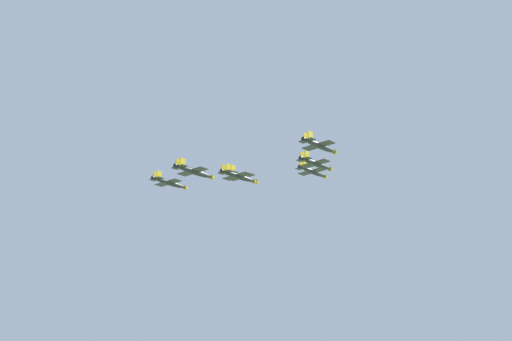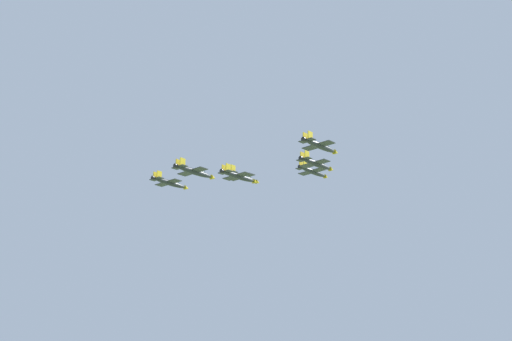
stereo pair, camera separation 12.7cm
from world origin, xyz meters
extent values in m
ellipsoid|color=#2D3338|center=(-29.60, -24.52, 101.88)|extent=(10.38, 10.69, 1.70)
cone|color=gold|center=(-34.70, -19.22, 101.88)|extent=(2.22, 2.22, 1.44)
ellipsoid|color=#334751|center=(-31.61, -22.42, 102.52)|extent=(2.49, 2.51, 0.99)
cube|color=#2D3338|center=(-29.14, -24.99, 101.79)|extent=(8.89, 8.72, 0.17)
cube|color=gold|center=(-32.20, -27.94, 101.83)|extent=(2.36, 2.42, 0.20)
cube|color=gold|center=(-26.08, -22.05, 101.83)|extent=(2.36, 2.42, 0.20)
cube|color=#2D3338|center=(-25.75, -28.51, 101.88)|extent=(4.70, 4.63, 0.17)
cube|color=gold|center=(-26.54, -28.91, 103.11)|extent=(1.47, 1.52, 2.45)
cube|color=gold|center=(-25.32, -27.73, 103.11)|extent=(1.47, 1.52, 2.45)
cylinder|color=black|center=(-24.76, -29.55, 101.88)|extent=(1.51, 1.50, 1.19)
ellipsoid|color=#2D3338|center=(-28.58, -48.02, 99.08)|extent=(10.70, 11.02, 1.75)
cone|color=gold|center=(-33.84, -42.56, 99.08)|extent=(2.29, 2.29, 1.49)
ellipsoid|color=#334751|center=(-30.65, -45.87, 99.74)|extent=(2.56, 2.59, 1.02)
cube|color=#2D3338|center=(-28.10, -48.51, 98.98)|extent=(9.16, 8.98, 0.17)
cube|color=gold|center=(-31.25, -51.55, 99.03)|extent=(2.43, 2.49, 0.21)
cube|color=gold|center=(-24.95, -45.48, 99.03)|extent=(2.43, 2.49, 0.21)
cube|color=#2D3338|center=(-24.61, -52.14, 99.08)|extent=(4.84, 4.78, 0.17)
cube|color=gold|center=(-25.43, -52.55, 100.34)|extent=(1.52, 1.56, 2.53)
cube|color=gold|center=(-24.17, -51.34, 100.34)|extent=(1.52, 1.56, 2.53)
cylinder|color=black|center=(-23.59, -53.20, 99.08)|extent=(1.56, 1.55, 1.22)
ellipsoid|color=#2D3338|center=(-6.23, -27.30, 96.66)|extent=(10.31, 11.17, 1.73)
cone|color=gold|center=(-11.26, -21.72, 96.66)|extent=(2.25, 2.27, 1.47)
ellipsoid|color=#334751|center=(-8.22, -25.10, 97.31)|extent=(2.51, 2.59, 1.01)
cube|color=#2D3338|center=(-5.78, -27.80, 96.56)|extent=(9.21, 8.73, 0.17)
cube|color=gold|center=(-9.00, -30.70, 96.61)|extent=(2.36, 2.51, 0.21)
cube|color=gold|center=(-2.56, -24.90, 96.61)|extent=(2.36, 2.51, 0.21)
cube|color=#2D3338|center=(-2.44, -31.50, 96.66)|extent=(4.85, 4.67, 0.17)
cube|color=gold|center=(-3.27, -31.88, 97.91)|extent=(1.46, 1.58, 2.50)
cube|color=gold|center=(-1.98, -30.72, 97.91)|extent=(1.46, 1.58, 2.50)
cylinder|color=black|center=(-1.46, -32.59, 96.66)|extent=(1.55, 1.53, 1.21)
ellipsoid|color=#2D3338|center=(-27.56, -71.53, 96.10)|extent=(10.57, 10.94, 1.73)
cone|color=gold|center=(-32.75, -66.10, 96.10)|extent=(2.26, 2.27, 1.47)
ellipsoid|color=#334751|center=(-29.61, -69.39, 96.75)|extent=(2.54, 2.57, 1.01)
cube|color=#2D3338|center=(-27.09, -72.02, 96.01)|extent=(9.09, 8.88, 0.17)
cube|color=gold|center=(-30.22, -75.01, 96.06)|extent=(2.40, 2.47, 0.21)
cube|color=gold|center=(-23.96, -69.02, 96.06)|extent=(2.40, 2.47, 0.21)
cube|color=#2D3338|center=(-23.64, -75.62, 96.10)|extent=(4.81, 4.73, 0.17)
cube|color=gold|center=(-24.46, -76.03, 97.36)|extent=(1.50, 1.55, 2.50)
cube|color=gold|center=(-23.20, -74.83, 97.36)|extent=(1.50, 1.55, 2.50)
cylinder|color=black|center=(-22.63, -76.68, 96.10)|extent=(1.54, 1.53, 1.21)
ellipsoid|color=#2D3338|center=(17.13, -30.08, 93.82)|extent=(10.28, 10.81, 1.70)
cone|color=gold|center=(12.09, -24.70, 93.82)|extent=(2.22, 2.23, 1.45)
ellipsoid|color=#334751|center=(15.14, -27.96, 94.45)|extent=(2.48, 2.53, 0.99)
cube|color=#2D3338|center=(17.58, -30.56, 93.72)|extent=(8.96, 8.66, 0.17)
cube|color=gold|center=(14.48, -33.47, 93.77)|extent=(2.34, 2.44, 0.20)
cube|color=gold|center=(20.68, -27.66, 93.77)|extent=(2.34, 2.44, 0.20)
cube|color=#2D3338|center=(20.93, -34.13, 93.82)|extent=(4.73, 4.62, 0.17)
cube|color=gold|center=(20.13, -34.52, 95.05)|extent=(1.46, 1.53, 2.46)
cube|color=gold|center=(21.37, -33.36, 95.05)|extent=(1.46, 1.53, 2.46)
cylinder|color=black|center=(21.91, -35.18, 93.82)|extent=(1.51, 1.50, 1.19)
ellipsoid|color=#2D3338|center=(-5.21, -50.80, 91.67)|extent=(10.06, 10.82, 1.68)
cone|color=gold|center=(-10.12, -45.41, 91.67)|extent=(2.19, 2.21, 1.43)
ellipsoid|color=#334751|center=(-7.15, -48.67, 92.31)|extent=(2.44, 2.51, 0.98)
cube|color=#2D3338|center=(-4.77, -51.29, 91.58)|extent=(8.93, 8.51, 0.17)
cube|color=gold|center=(-7.89, -54.12, 91.63)|extent=(2.30, 2.43, 0.20)
cube|color=gold|center=(-1.66, -48.46, 91.63)|extent=(2.30, 2.43, 0.20)
cube|color=#2D3338|center=(-1.51, -54.87, 91.67)|extent=(4.71, 4.54, 0.17)
cube|color=gold|center=(-2.31, -55.25, 92.89)|extent=(1.42, 1.54, 2.43)
cube|color=gold|center=(-1.07, -54.11, 92.89)|extent=(1.42, 1.54, 2.43)
cylinder|color=black|center=(-0.56, -55.93, 91.67)|extent=(1.50, 1.49, 1.18)
ellipsoid|color=#2D3338|center=(6.98, -63.95, 88.75)|extent=(10.22, 10.89, 1.70)
cone|color=gold|center=(1.98, -58.52, 88.75)|extent=(2.22, 2.23, 1.45)
ellipsoid|color=#334751|center=(5.00, -61.81, 89.39)|extent=(2.48, 2.53, 0.99)
cube|color=#2D3338|center=(7.43, -64.44, 88.65)|extent=(9.01, 8.63, 0.17)
cube|color=gold|center=(4.30, -67.32, 88.70)|extent=(2.33, 2.45, 0.20)
cube|color=gold|center=(10.56, -61.55, 88.70)|extent=(2.33, 2.45, 0.20)
cube|color=#2D3338|center=(10.75, -68.04, 88.75)|extent=(4.75, 4.61, 0.17)
cube|color=gold|center=(9.94, -68.42, 89.98)|extent=(1.45, 1.55, 2.46)
cube|color=gold|center=(11.19, -67.27, 89.98)|extent=(1.45, 1.55, 2.46)
cylinder|color=black|center=(11.72, -69.10, 88.75)|extent=(1.52, 1.50, 1.19)
camera|label=1|loc=(220.67, -65.43, 18.42)|focal=56.50mm
camera|label=2|loc=(220.68, -65.31, 18.42)|focal=56.50mm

